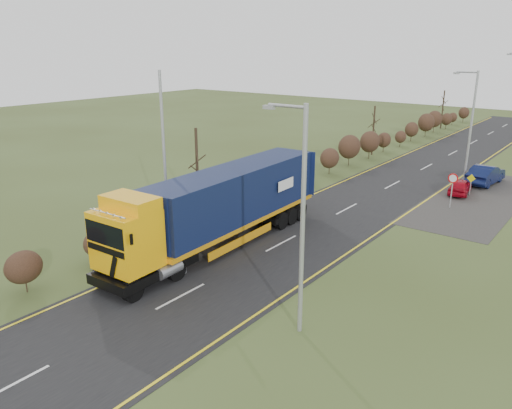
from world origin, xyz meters
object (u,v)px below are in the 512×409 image
object	(u,v)px
car_blue_sedan	(486,175)
speed_sign	(452,184)
car_red_hatchback	(460,186)
streetlight_near	(300,213)
lorry	(221,204)

from	to	relation	value
car_blue_sedan	speed_sign	distance (m)	8.32
car_blue_sedan	car_red_hatchback	bearing A→B (deg)	85.11
car_blue_sedan	streetlight_near	bearing A→B (deg)	95.05
lorry	car_blue_sedan	size ratio (longest dim) A/B	3.35
lorry	car_red_hatchback	distance (m)	20.55
car_red_hatchback	speed_sign	distance (m)	4.16
car_red_hatchback	car_blue_sedan	bearing A→B (deg)	-107.83
streetlight_near	car_red_hatchback	bearing A→B (deg)	91.43
car_blue_sedan	streetlight_near	distance (m)	28.35
car_red_hatchback	speed_sign	xyz separation A→B (m)	(0.50, -3.96, 1.16)
car_blue_sedan	speed_sign	size ratio (longest dim) A/B	1.91
streetlight_near	lorry	bearing A→B (deg)	149.87
car_red_hatchback	speed_sign	bearing A→B (deg)	89.76
speed_sign	car_blue_sedan	bearing A→B (deg)	88.05
lorry	streetlight_near	xyz separation A→B (m)	(8.16, -4.74, 2.42)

